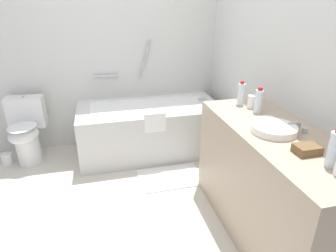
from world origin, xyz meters
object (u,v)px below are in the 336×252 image
at_px(bathtub, 150,127).
at_px(toilet, 26,131).
at_px(water_bottle_1, 334,149).
at_px(soap_dish, 268,118).
at_px(amenity_basket, 307,149).
at_px(water_bottle_0, 259,101).
at_px(sink_faucet, 298,126).
at_px(water_bottle_2, 241,94).
at_px(drinking_glass_0, 252,102).
at_px(bath_mat, 170,177).
at_px(sink_basin, 274,129).
at_px(toilet_paper_roll, 7,159).

xyz_separation_m(bathtub, toilet, (-1.34, 0.10, 0.06)).
distance_m(water_bottle_1, soap_dish, 0.66).
relative_size(water_bottle_1, soap_dish, 2.38).
distance_m(bathtub, amenity_basket, 1.97).
height_order(water_bottle_0, amenity_basket, water_bottle_0).
bearing_deg(bathtub, amenity_basket, -72.06).
xyz_separation_m(sink_faucet, water_bottle_1, (-0.13, -0.45, 0.07)).
relative_size(bathtub, water_bottle_0, 7.99).
distance_m(water_bottle_1, water_bottle_2, 1.00).
xyz_separation_m(drinking_glass_0, soap_dish, (-0.01, -0.26, -0.04)).
bearing_deg(bath_mat, sink_basin, -61.17).
height_order(sink_basin, water_bottle_0, water_bottle_0).
height_order(sink_faucet, drinking_glass_0, drinking_glass_0).
bearing_deg(water_bottle_0, toilet, 148.19).
height_order(sink_basin, toilet_paper_roll, sink_basin).
bearing_deg(sink_faucet, bath_mat, 127.11).
relative_size(water_bottle_2, soap_dish, 2.24).
bearing_deg(soap_dish, sink_faucet, -64.53).
bearing_deg(bath_mat, water_bottle_1, -68.22).
relative_size(toilet, water_bottle_2, 3.54).
bearing_deg(water_bottle_2, toilet, 151.79).
bearing_deg(water_bottle_1, toilet, 133.67).
xyz_separation_m(toilet, water_bottle_1, (1.95, -2.05, 0.59)).
relative_size(sink_basin, drinking_glass_0, 2.84).
distance_m(toilet, toilet_paper_roll, 0.39).
bearing_deg(water_bottle_1, sink_basin, 96.09).
height_order(sink_basin, water_bottle_1, water_bottle_1).
distance_m(water_bottle_0, drinking_glass_0, 0.11).
bearing_deg(water_bottle_2, water_bottle_1, -89.56).
distance_m(water_bottle_2, drinking_glass_0, 0.11).
xyz_separation_m(soap_dish, toilet_paper_roll, (-2.23, 1.37, -0.80)).
bearing_deg(toilet_paper_roll, water_bottle_0, -28.43).
xyz_separation_m(sink_basin, water_bottle_1, (0.05, -0.45, 0.08)).
relative_size(water_bottle_2, drinking_glass_0, 1.94).
xyz_separation_m(sink_faucet, soap_dish, (-0.10, 0.20, -0.02)).
height_order(sink_faucet, water_bottle_1, water_bottle_1).
bearing_deg(sink_basin, sink_faucet, 0.00).
relative_size(toilet, sink_basin, 2.41).
bearing_deg(water_bottle_2, water_bottle_0, -75.67).
bearing_deg(soap_dish, bath_mat, 130.07).
height_order(sink_faucet, toilet_paper_roll, sink_faucet).
relative_size(drinking_glass_0, toilet_paper_roll, 0.86).
bearing_deg(soap_dish, bathtub, 116.49).
distance_m(amenity_basket, soap_dish, 0.51).
height_order(water_bottle_2, toilet_paper_roll, water_bottle_2).
distance_m(bath_mat, toilet_paper_roll, 1.81).
height_order(toilet, water_bottle_0, water_bottle_0).
distance_m(sink_basin, water_bottle_0, 0.38).
xyz_separation_m(bathtub, sink_faucet, (0.74, -1.50, 0.57)).
xyz_separation_m(water_bottle_1, soap_dish, (0.04, 0.65, -0.09)).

